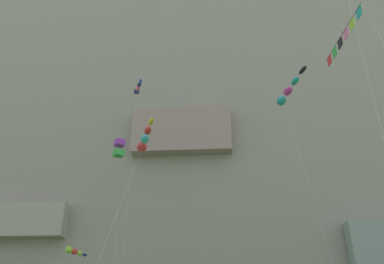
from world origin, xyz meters
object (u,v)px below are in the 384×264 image
kite_windsock_mid_left (144,140)px  kite_box_upper_left (119,148)px  kite_banner_high_left (346,42)px  kite_windsock_near_cliff (74,252)px  kite_windsock_high_center (138,89)px  kite_windsock_mid_center (287,92)px

kite_windsock_mid_left → kite_box_upper_left: bearing=110.7°
kite_banner_high_left → kite_windsock_mid_left: kite_banner_high_left is taller
kite_windsock_near_cliff → kite_windsock_high_center: 21.88m
kite_banner_high_left → kite_box_upper_left: bearing=130.5°
kite_windsock_mid_left → kite_windsock_mid_center: bearing=34.7°
kite_banner_high_left → kite_windsock_near_cliff: (-22.78, 21.05, -8.24)m
kite_banner_high_left → kite_box_upper_left: kite_box_upper_left is taller
kite_banner_high_left → kite_windsock_near_cliff: 32.10m
kite_windsock_near_cliff → kite_banner_high_left: bearing=-42.7°
kite_windsock_mid_center → kite_windsock_high_center: bearing=148.5°
kite_windsock_high_center → kite_windsock_mid_center: 21.67m
kite_banner_high_left → kite_windsock_mid_center: (-0.89, 12.73, 4.82)m
kite_banner_high_left → kite_windsock_mid_center: bearing=94.0°
kite_banner_high_left → kite_windsock_mid_center: size_ratio=0.79×
kite_windsock_high_center → kite_windsock_mid_left: bearing=-74.2°
kite_box_upper_left → kite_windsock_mid_left: 21.38m
kite_banner_high_left → kite_windsock_mid_left: 14.04m
kite_windsock_high_center → kite_windsock_mid_left: (5.28, -18.67, -16.85)m
kite_box_upper_left → kite_windsock_mid_left: bearing=-69.3°
kite_banner_high_left → kite_windsock_mid_center: 13.64m
kite_windsock_high_center → kite_box_upper_left: bearing=-174.5°
kite_windsock_near_cliff → kite_windsock_mid_center: bearing=-20.8°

